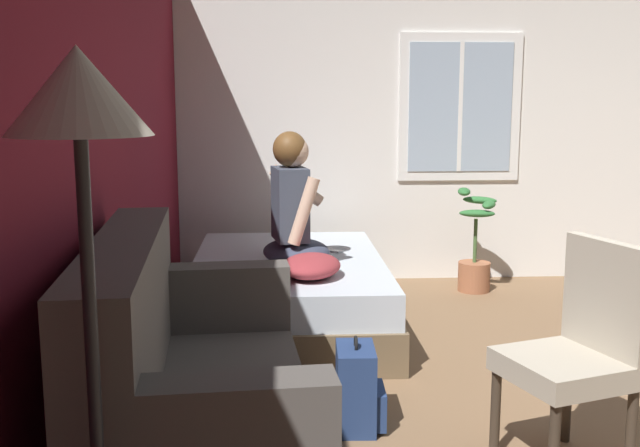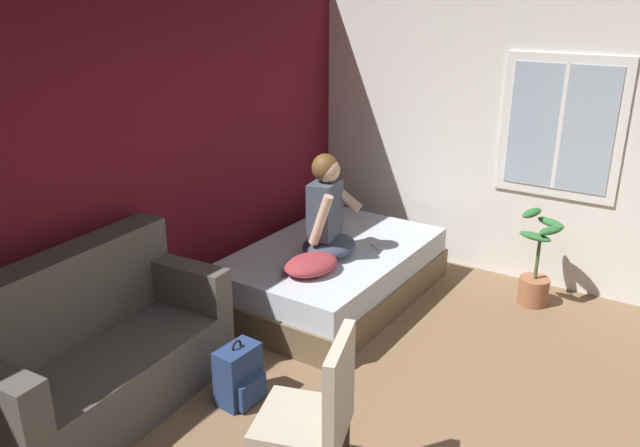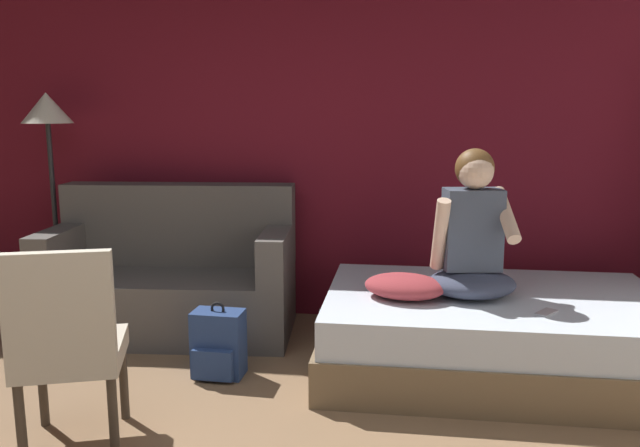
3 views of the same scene
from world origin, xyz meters
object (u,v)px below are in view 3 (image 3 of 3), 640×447
Objects in this scene: couch at (173,277)px; backpack at (218,345)px; person_seated at (472,237)px; cell_phone at (546,312)px; bed at (493,333)px; floor_lamp at (48,130)px; throw_pillow at (405,286)px; side_chair at (68,341)px.

couch is 0.94m from backpack.
person_seated reaches higher than couch.
bed is at bearing -17.10° from cell_phone.
couch is 1.04× the size of floor_lamp.
throw_pillow reaches higher than cell_phone.
side_chair is 2.24m from floor_lamp.
floor_lamp is (-3.36, 0.87, 0.94)m from cell_phone.
side_chair is 6.81× the size of cell_phone.
person_seated is 3.10m from floor_lamp.
side_chair reaches higher than cell_phone.
couch is 1.41m from floor_lamp.
side_chair is 0.58× the size of floor_lamp.
cell_phone is (0.38, -0.29, -0.35)m from person_seated.
person_seated reaches higher than bed.
floor_lamp is (-1.07, 1.75, 0.90)m from side_chair.
side_chair reaches higher than bed.
floor_lamp is at bearing 121.55° from side_chair.
person_seated reaches higher than throw_pillow.
floor_lamp reaches higher than side_chair.
person_seated reaches higher than cell_phone.
backpack is at bearing -169.64° from person_seated.
throw_pillow is (1.52, 1.06, 0.02)m from side_chair.
person_seated is 1.64m from backpack.
backpack is 2.12m from floor_lamp.
person_seated is at bearing 14.26° from throw_pillow.
person_seated is at bearing 31.29° from side_chair.
bed is 2.23m from couch.
side_chair is 2.45m from cell_phone.
couch is at bearing 167.00° from person_seated.
side_chair is 1.86m from throw_pillow.
floor_lamp reaches higher than cell_phone.
throw_pillow is (-0.54, -0.13, 0.31)m from bed.
side_chair is 1.04m from backpack.
floor_lamp is (-2.98, 0.59, 0.59)m from person_seated.
bed is 0.47m from cell_phone.
backpack is at bearing -169.38° from bed.
cell_phone reaches higher than bed.
backpack is at bearing -53.35° from couch.
backpack is 1.16m from throw_pillow.
cell_phone reaches higher than backpack.
cell_phone is at bearing -54.20° from bed.
person_seated is (-0.15, -0.03, 0.60)m from bed.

